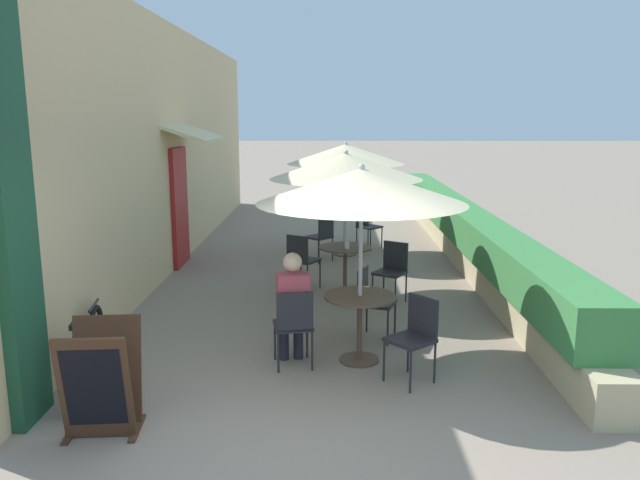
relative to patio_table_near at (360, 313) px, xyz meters
name	(u,v)px	position (x,y,z in m)	size (l,w,h in m)	color
ground_plane	(295,456)	(-0.61, -1.98, -0.55)	(120.00, 120.00, 0.00)	gray
cafe_facade_wall	(176,146)	(-3.15, 5.04, 1.54)	(0.98, 14.31, 4.20)	#D6B784
planter_hedge	(460,230)	(2.14, 5.08, -0.01)	(0.60, 13.31, 1.01)	tan
patio_table_near	(360,313)	(0.00, 0.00, 0.00)	(0.79, 0.79, 0.75)	brown
patio_umbrella_near	(361,186)	(0.00, 0.00, 1.39)	(2.22, 2.22, 2.17)	#B7B7BC
cafe_chair_near_left	(294,322)	(-0.71, -0.21, -0.03)	(0.47, 0.47, 0.87)	#232328
seated_patron_near_left	(292,303)	(-0.73, -0.10, 0.14)	(0.39, 0.45, 1.25)	#23232D
cafe_chair_near_right	(415,332)	(0.54, -0.51, -0.03)	(0.56, 0.56, 0.87)	#232328
cafe_chair_near_back	(371,297)	(0.17, 0.72, -0.03)	(0.51, 0.51, 0.87)	#232328
patio_table_mid	(345,260)	(-0.09, 2.53, 0.00)	(0.79, 0.79, 0.75)	brown
patio_umbrella_mid	(346,166)	(-0.09, 2.53, 1.39)	(2.22, 2.22, 2.17)	#B7B7BC
cafe_chair_mid_left	(301,257)	(-0.76, 2.84, -0.03)	(0.55, 0.55, 0.87)	#232328
cafe_chair_mid_right	(392,267)	(0.57, 2.21, -0.03)	(0.55, 0.55, 0.87)	#232328
coffee_cup_mid	(347,246)	(-0.07, 2.39, 0.25)	(0.07, 0.07, 0.09)	white
patio_table_far	(345,227)	(-0.02, 5.31, 0.00)	(0.79, 0.79, 0.75)	brown
patio_umbrella_far	(346,154)	(-0.02, 5.31, 1.39)	(2.22, 2.22, 2.17)	#B7B7BC
cafe_chair_far_left	(322,234)	(-0.47, 4.72, -0.03)	(0.57, 0.57, 0.87)	#232328
cafe_chair_far_right	(367,223)	(0.42, 5.90, -0.03)	(0.57, 0.57, 0.87)	#232328
coffee_cup_far	(340,214)	(-0.13, 5.29, 0.25)	(0.07, 0.07, 0.09)	white
bicycle_leaning	(86,349)	(-2.81, -0.55, -0.22)	(0.33, 1.66, 0.71)	black
menu_board	(101,380)	(-2.26, -1.59, -0.08)	(0.64, 0.68, 0.95)	#422819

